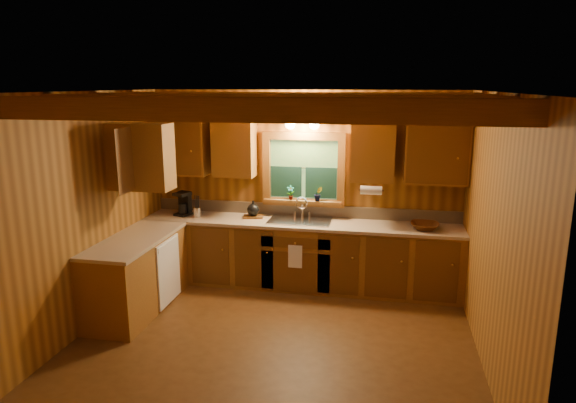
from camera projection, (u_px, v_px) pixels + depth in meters
The scene contains 20 objects.
room at pixel (272, 224), 5.09m from camera, with size 4.20×4.20×4.20m.
ceiling_beams at pixel (272, 104), 4.82m from camera, with size 4.20×2.54×0.18m.
base_cabinets at pixel (258, 260), 6.61m from camera, with size 4.20×2.22×0.86m.
countertop at pixel (259, 227), 6.51m from camera, with size 4.20×2.24×0.04m.
backsplash at pixel (303, 210), 6.97m from camera, with size 4.20×0.02×0.16m, color tan.
dishwasher_panel at pixel (169, 271), 6.22m from camera, with size 0.02×0.60×0.80m, color white.
upper_cabinets at pixel (254, 151), 6.44m from camera, with size 4.19×1.77×0.78m.
window at pixel (304, 171), 6.83m from camera, with size 1.12×0.08×1.00m.
window_sill at pixel (303, 201), 6.87m from camera, with size 1.06×0.14×0.04m, color brown.
wall_sconce at pixel (302, 124), 6.57m from camera, with size 0.45×0.21×0.17m.
paper_towel_roll at pixel (371, 190), 6.36m from camera, with size 0.11×0.11×0.27m, color white.
dish_towel at pixel (295, 257), 6.48m from camera, with size 0.18×0.01×0.30m, color white.
sink at pixel (300, 224), 6.73m from camera, with size 0.82×0.48×0.43m.
coffee_maker at pixel (184, 203), 7.02m from camera, with size 0.18×0.23×0.32m.
utensil_crock at pixel (197, 212), 6.91m from camera, with size 0.11×0.11×0.30m.
cutting_board at pixel (253, 217), 6.90m from camera, with size 0.26×0.19×0.02m, color #593413.
teakettle at pixel (253, 210), 6.88m from camera, with size 0.17×0.17×0.21m.
wicker_basket at pixel (425, 226), 6.32m from camera, with size 0.35×0.35×0.09m, color #48230C.
potted_plant_left at pixel (291, 193), 6.85m from camera, with size 0.10×0.07×0.20m, color #593413.
potted_plant_right at pixel (318, 194), 6.78m from camera, with size 0.11×0.09×0.20m, color #593413.
Camera 1 is at (1.12, -4.78, 2.67)m, focal length 31.64 mm.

